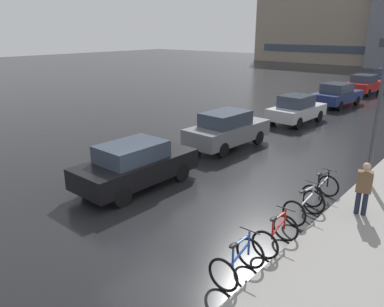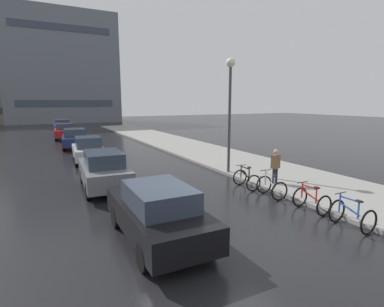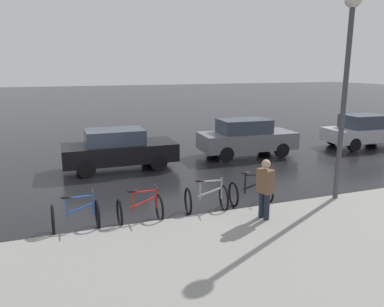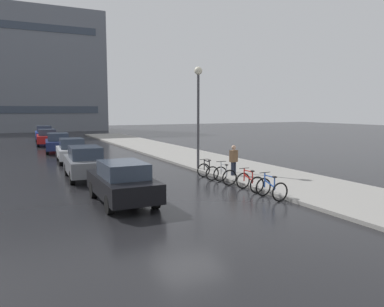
# 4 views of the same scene
# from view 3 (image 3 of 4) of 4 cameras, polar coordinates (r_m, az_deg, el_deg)

# --- Properties ---
(ground_plane) EXTENTS (140.00, 140.00, 0.00)m
(ground_plane) POSITION_cam_3_polar(r_m,az_deg,el_deg) (12.72, -15.25, -5.16)
(ground_plane) COLOR black
(bicycle_nearest) EXTENTS (0.74, 1.08, 0.99)m
(bicycle_nearest) POSITION_cam_3_polar(r_m,az_deg,el_deg) (9.47, -17.30, -9.06)
(bicycle_nearest) COLOR black
(bicycle_nearest) RESTS_ON ground
(bicycle_second) EXTENTS (0.72, 1.08, 0.94)m
(bicycle_second) POSITION_cam_3_polar(r_m,az_deg,el_deg) (9.58, -7.94, -8.38)
(bicycle_second) COLOR black
(bicycle_second) RESTS_ON ground
(bicycle_third) EXTENTS (0.85, 1.14, 1.01)m
(bicycle_third) POSITION_cam_3_polar(r_m,az_deg,el_deg) (10.20, 2.20, -6.84)
(bicycle_third) COLOR black
(bicycle_third) RESTS_ON ground
(bicycle_farthest) EXTENTS (0.81, 1.18, 1.00)m
(bicycle_farthest) POSITION_cam_3_polar(r_m,az_deg,el_deg) (10.91, 8.97, -5.70)
(bicycle_farthest) COLOR black
(bicycle_farthest) RESTS_ON ground
(car_black) EXTENTS (1.86, 4.30, 1.56)m
(car_black) POSITION_cam_3_polar(r_m,az_deg,el_deg) (14.69, -11.11, 0.70)
(car_black) COLOR black
(car_black) RESTS_ON ground
(car_grey) EXTENTS (1.97, 4.32, 1.64)m
(car_grey) POSITION_cam_3_polar(r_m,az_deg,el_deg) (16.79, 8.27, 2.46)
(car_grey) COLOR slate
(car_grey) RESTS_ON ground
(car_silver) EXTENTS (1.97, 4.02, 1.60)m
(car_silver) POSITION_cam_3_polar(r_m,az_deg,el_deg) (20.37, 24.72, 3.14)
(car_silver) COLOR #B2B5BA
(car_silver) RESTS_ON ground
(pedestrian) EXTENTS (0.45, 0.34, 1.67)m
(pedestrian) POSITION_cam_3_polar(r_m,az_deg,el_deg) (9.51, 11.06, -5.19)
(pedestrian) COLOR #1E2333
(pedestrian) RESTS_ON ground
(streetlamp) EXTENTS (0.45, 0.45, 5.83)m
(streetlamp) POSITION_cam_3_polar(r_m,az_deg,el_deg) (11.19, 22.63, 12.91)
(streetlamp) COLOR #424247
(streetlamp) RESTS_ON ground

